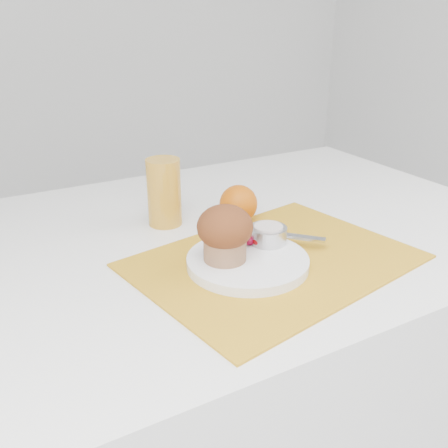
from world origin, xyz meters
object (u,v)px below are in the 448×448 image
plate (248,262)px  orange (238,204)px  table (223,381)px  muffin (225,232)px  juice_glass (164,192)px

plate → orange: size_ratio=2.65×
table → plate: plate is taller
table → plate: (-0.04, -0.16, 0.39)m
orange → muffin: (-0.12, -0.17, 0.03)m
plate → muffin: 0.07m
orange → table: bearing=-157.4°
table → orange: orange is taller
plate → juice_glass: size_ratio=1.52×
juice_glass → plate: bearing=-79.5°
juice_glass → table: bearing=-43.4°
table → muffin: size_ratio=12.85×
plate → juice_glass: (-0.04, 0.24, 0.05)m
juice_glass → muffin: size_ratio=1.43×
table → orange: 0.42m
muffin → orange: bearing=53.0°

